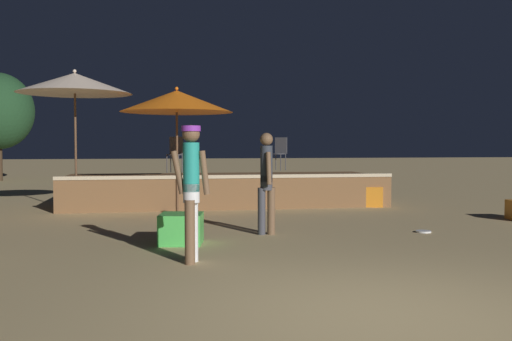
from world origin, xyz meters
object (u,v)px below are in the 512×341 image
(cube_seat_2, at_px, (181,229))
(patio_umbrella_0, at_px, (177,101))
(patio_umbrella_1, at_px, (75,83))
(bistro_chair_0, at_px, (280,150))
(person_1, at_px, (191,185))
(person_2, at_px, (266,180))
(bistro_chair_1, at_px, (176,151))
(cube_seat_1, at_px, (369,196))
(frisbee_disc, at_px, (423,232))

(cube_seat_2, bearing_deg, patio_umbrella_0, 88.36)
(patio_umbrella_1, bearing_deg, bistro_chair_0, 20.55)
(person_1, bearing_deg, person_2, 164.46)
(bistro_chair_1, bearing_deg, cube_seat_2, -71.53)
(patio_umbrella_0, relative_size, person_2, 1.65)
(patio_umbrella_0, height_order, person_2, patio_umbrella_0)
(patio_umbrella_0, height_order, patio_umbrella_1, patio_umbrella_1)
(patio_umbrella_1, xyz_separation_m, person_1, (2.18, -6.06, -1.88))
(person_2, height_order, bistro_chair_0, bistro_chair_0)
(cube_seat_1, relative_size, bistro_chair_0, 0.84)
(patio_umbrella_1, xyz_separation_m, cube_seat_2, (2.12, -4.60, -2.65))
(cube_seat_2, distance_m, bistro_chair_1, 5.81)
(cube_seat_1, xyz_separation_m, cube_seat_2, (-4.83, -4.57, -0.02))
(bistro_chair_1, distance_m, frisbee_disc, 6.80)
(bistro_chair_0, bearing_deg, person_2, -65.38)
(cube_seat_1, bearing_deg, person_2, -130.77)
(cube_seat_2, height_order, bistro_chair_0, bistro_chair_0)
(patio_umbrella_1, xyz_separation_m, person_2, (3.57, -3.95, -1.96))
(person_2, bearing_deg, patio_umbrella_1, -49.70)
(person_2, distance_m, frisbee_disc, 2.86)
(patio_umbrella_0, distance_m, cube_seat_1, 5.22)
(cube_seat_2, xyz_separation_m, person_2, (1.46, 0.65, 0.70))
(person_2, relative_size, bistro_chair_1, 1.90)
(cube_seat_2, relative_size, person_1, 0.42)
(frisbee_disc, bearing_deg, bistro_chair_0, 100.58)
(patio_umbrella_0, relative_size, bistro_chair_0, 3.13)
(bistro_chair_0, bearing_deg, cube_seat_1, -7.62)
(cube_seat_1, xyz_separation_m, person_2, (-3.38, -3.92, 0.68))
(patio_umbrella_0, bearing_deg, cube_seat_1, 3.34)
(patio_umbrella_1, height_order, bistro_chair_0, patio_umbrella_1)
(cube_seat_2, distance_m, bistro_chair_0, 7.27)
(person_1, bearing_deg, frisbee_disc, 132.01)
(patio_umbrella_1, bearing_deg, bistro_chair_1, 25.70)
(bistro_chair_1, bearing_deg, person_1, -70.76)
(cube_seat_2, relative_size, frisbee_disc, 2.83)
(patio_umbrella_0, relative_size, person_1, 1.60)
(cube_seat_1, xyz_separation_m, frisbee_disc, (-0.68, -4.20, -0.23))
(cube_seat_1, xyz_separation_m, bistro_chair_0, (-1.83, 1.96, 1.12))
(patio_umbrella_1, height_order, frisbee_disc, patio_umbrella_1)
(cube_seat_1, bearing_deg, patio_umbrella_1, 179.68)
(cube_seat_1, relative_size, cube_seat_2, 1.02)
(cube_seat_2, bearing_deg, bistro_chair_1, 88.52)
(patio_umbrella_1, bearing_deg, person_2, -47.89)
(patio_umbrella_1, distance_m, bistro_chair_0, 5.68)
(frisbee_disc, bearing_deg, bistro_chair_1, 126.97)
(person_1, bearing_deg, patio_umbrella_1, -142.20)
(patio_umbrella_0, xyz_separation_m, person_1, (-0.06, -5.75, -1.49))
(person_1, relative_size, bistro_chair_1, 1.95)
(bistro_chair_1, relative_size, frisbee_disc, 3.47)
(cube_seat_2, xyz_separation_m, person_1, (0.06, -1.45, 0.77))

